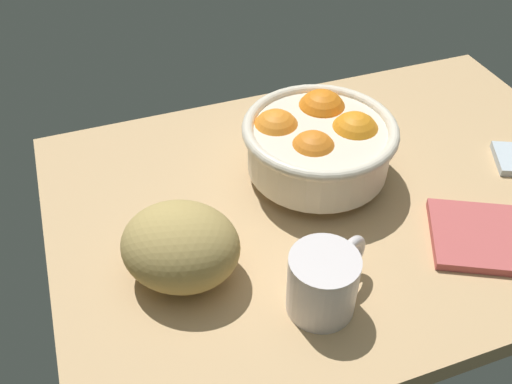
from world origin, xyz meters
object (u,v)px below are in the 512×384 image
object	(u,v)px
bread_loaf	(181,246)
mug	(324,282)
napkin_folded	(493,238)
fruit_bowl	(318,141)

from	to	relation	value
bread_loaf	mug	world-z (taller)	bread_loaf
napkin_folded	bread_loaf	bearing A→B (deg)	168.17
bread_loaf	mug	distance (cm)	16.81
fruit_bowl	napkin_folded	world-z (taller)	fruit_bowl
bread_loaf	fruit_bowl	bearing A→B (deg)	27.59
mug	fruit_bowl	bearing A→B (deg)	67.64
bread_loaf	napkin_folded	world-z (taller)	bread_loaf
fruit_bowl	napkin_folded	bearing A→B (deg)	-51.48
fruit_bowl	mug	distance (cm)	23.22
fruit_bowl	mug	bearing A→B (deg)	-112.36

